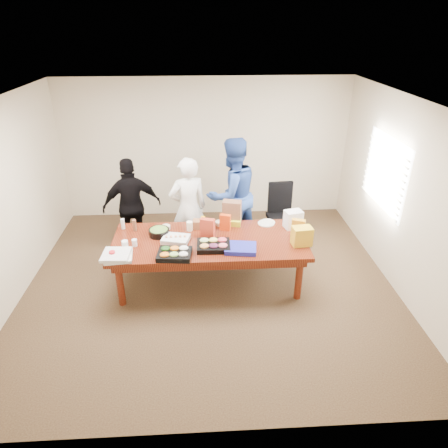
{
  "coord_description": "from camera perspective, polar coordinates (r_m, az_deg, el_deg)",
  "views": [
    {
      "loc": [
        -0.07,
        -5.05,
        3.6
      ],
      "look_at": [
        0.22,
        0.1,
        0.95
      ],
      "focal_mm": 32.05,
      "sensor_mm": 36.0,
      "label": 1
    }
  ],
  "objects": [
    {
      "name": "ceiling",
      "position": [
        5.13,
        -2.51,
        17.17
      ],
      "size": [
        5.5,
        5.0,
        0.02
      ],
      "primitive_type": "cube",
      "color": "white",
      "rests_on": "wall_back"
    },
    {
      "name": "plate_b",
      "position": [
        6.31,
        6.25,
        0.26
      ],
      "size": [
        0.27,
        0.27,
        0.01
      ],
      "primitive_type": "cylinder",
      "rotation": [
        0.0,
        0.0,
        0.18
      ],
      "color": "white",
      "rests_on": "conference_table"
    },
    {
      "name": "mayo_jar",
      "position": [
        6.04,
        -4.92,
        -0.29
      ],
      "size": [
        0.1,
        0.1,
        0.14
      ],
      "primitive_type": "cylinder",
      "rotation": [
        0.0,
        0.0,
        -0.16
      ],
      "color": "white",
      "rests_on": "conference_table"
    },
    {
      "name": "chip_bag_blue",
      "position": [
        5.53,
        2.39,
        -3.47
      ],
      "size": [
        0.47,
        0.38,
        0.06
      ],
      "primitive_type": "cube",
      "rotation": [
        0.0,
        0.0,
        -0.14
      ],
      "color": "#1C2199",
      "rests_on": "conference_table"
    },
    {
      "name": "office_chair",
      "position": [
        7.1,
        8.16,
        1.14
      ],
      "size": [
        0.57,
        0.57,
        1.03
      ],
      "primitive_type": "cube",
      "rotation": [
        0.0,
        0.0,
        0.09
      ],
      "color": "black",
      "rests_on": "floor"
    },
    {
      "name": "ranch_bottle",
      "position": [
        6.25,
        -14.22,
        0.02
      ],
      "size": [
        0.07,
        0.07,
        0.16
      ],
      "primitive_type": "cylinder",
      "rotation": [
        0.0,
        0.0,
        0.28
      ],
      "color": "white",
      "rests_on": "conference_table"
    },
    {
      "name": "bread_loaf",
      "position": [
        6.1,
        -2.92,
        -0.02
      ],
      "size": [
        0.34,
        0.17,
        0.13
      ],
      "primitive_type": "cube",
      "rotation": [
        0.0,
        0.0,
        -0.08
      ],
      "color": "brown",
      "rests_on": "conference_table"
    },
    {
      "name": "plate_a",
      "position": [
        6.28,
        6.03,
        0.1
      ],
      "size": [
        0.26,
        0.26,
        0.01
      ],
      "primitive_type": "cylinder",
      "rotation": [
        0.0,
        0.0,
        -0.02
      ],
      "color": "silver",
      "rests_on": "conference_table"
    },
    {
      "name": "mustard_bottle",
      "position": [
        6.1,
        -2.99,
        0.28
      ],
      "size": [
        0.08,
        0.08,
        0.18
      ],
      "primitive_type": "cylinder",
      "rotation": [
        0.0,
        0.0,
        -0.22
      ],
      "color": "#F2B400",
      "rests_on": "conference_table"
    },
    {
      "name": "pizza_box_upper",
      "position": [
        5.51,
        -15.14,
        -4.25
      ],
      "size": [
        0.38,
        0.38,
        0.04
      ],
      "primitive_type": "cube",
      "rotation": [
        0.0,
        0.0,
        -0.05
      ],
      "color": "silver",
      "rests_on": "pizza_box_lower"
    },
    {
      "name": "person_left",
      "position": [
        6.85,
        -12.97,
        2.54
      ],
      "size": [
        1.03,
        0.63,
        1.64
      ],
      "primitive_type": "imported",
      "rotation": [
        0.0,
        0.0,
        3.4
      ],
      "color": "black",
      "rests_on": "floor"
    },
    {
      "name": "person_right",
      "position": [
        6.72,
        1.17,
        4.19
      ],
      "size": [
        1.19,
        1.11,
        1.95
      ],
      "primitive_type": "imported",
      "rotation": [
        0.0,
        0.0,
        3.66
      ],
      "color": "#26448E",
      "rests_on": "floor"
    },
    {
      "name": "grocery_bag_white",
      "position": [
        6.17,
        9.84,
        0.67
      ],
      "size": [
        0.29,
        0.24,
        0.27
      ],
      "primitive_type": "cube",
      "rotation": [
        0.0,
        0.0,
        0.25
      ],
      "color": "white",
      "rests_on": "conference_table"
    },
    {
      "name": "fruit_tray",
      "position": [
        5.58,
        -1.51,
        -3.12
      ],
      "size": [
        0.47,
        0.37,
        0.07
      ],
      "primitive_type": "cube",
      "rotation": [
        0.0,
        0.0,
        -0.03
      ],
      "color": "black",
      "rests_on": "conference_table"
    },
    {
      "name": "floor",
      "position": [
        6.21,
        -2.0,
        -8.37
      ],
      "size": [
        5.5,
        5.0,
        0.02
      ],
      "primitive_type": "cube",
      "color": "#47301E",
      "rests_on": "ground"
    },
    {
      "name": "dip_bowl_b",
      "position": [
        6.15,
        -8.28,
        -0.45
      ],
      "size": [
        0.16,
        0.16,
        0.05
      ],
      "primitive_type": "cylinder",
      "rotation": [
        0.0,
        0.0,
        0.22
      ],
      "color": "beige",
      "rests_on": "conference_table"
    },
    {
      "name": "banana_bunch",
      "position": [
        6.2,
        1.16,
        0.26
      ],
      "size": [
        0.29,
        0.19,
        0.09
      ],
      "primitive_type": "cube",
      "rotation": [
        0.0,
        0.0,
        -0.15
      ],
      "color": "#C9D41F",
      "rests_on": "conference_table"
    },
    {
      "name": "pizza_box_lower",
      "position": [
        5.55,
        -14.8,
        -4.48
      ],
      "size": [
        0.39,
        0.39,
        0.04
      ],
      "primitive_type": "cube",
      "rotation": [
        0.0,
        0.0,
        0.1
      ],
      "color": "silver",
      "rests_on": "conference_table"
    },
    {
      "name": "salad_bowl",
      "position": [
        5.97,
        -9.25,
        -1.18
      ],
      "size": [
        0.36,
        0.36,
        0.1
      ],
      "primitive_type": "cylinder",
      "rotation": [
        0.0,
        0.0,
        -0.2
      ],
      "color": "black",
      "rests_on": "conference_table"
    },
    {
      "name": "chip_bag_orange",
      "position": [
        6.01,
        0.17,
        0.23
      ],
      "size": [
        0.18,
        0.12,
        0.25
      ],
      "primitive_type": "cube",
      "rotation": [
        0.0,
        0.0,
        -0.33
      ],
      "color": "red",
      "rests_on": "conference_table"
    },
    {
      "name": "sheet_cake",
      "position": [
        5.79,
        -6.88,
        -2.16
      ],
      "size": [
        0.43,
        0.36,
        0.07
      ],
      "primitive_type": "cube",
      "rotation": [
        0.0,
        0.0,
        -0.23
      ],
      "color": "silver",
      "rests_on": "conference_table"
    },
    {
      "name": "wall_left",
      "position": [
        6.14,
        -28.83,
        2.17
      ],
      "size": [
        0.04,
        5.0,
        2.7
      ],
      "primitive_type": "cube",
      "color": "beige",
      "rests_on": "floor"
    },
    {
      "name": "grocery_bag_yellow",
      "position": [
        5.72,
        11.04,
        -1.69
      ],
      "size": [
        0.29,
        0.22,
        0.27
      ],
      "primitive_type": "cube",
      "rotation": [
        0.0,
        0.0,
        0.12
      ],
      "color": "gold",
      "rests_on": "conference_table"
    },
    {
      "name": "person_center",
      "position": [
        6.53,
        -5.1,
        2.25
      ],
      "size": [
        0.72,
        0.58,
        1.71
      ],
      "primitive_type": "imported",
      "rotation": [
        0.0,
        0.0,
        3.44
      ],
      "color": "white",
      "rests_on": "floor"
    },
    {
      "name": "window_blinds",
      "position": [
        6.63,
        21.63,
        6.78
      ],
      "size": [
        0.04,
        1.36,
        1.0
      ],
      "primitive_type": "cube",
      "color": "beige",
      "rests_on": "wall_right"
    },
    {
      "name": "wall_back",
      "position": [
        7.88,
        -2.64,
        10.58
      ],
      "size": [
        5.5,
        0.04,
        2.7
      ],
      "primitive_type": "cube",
      "color": "beige",
      "rests_on": "floor"
    },
    {
      "name": "conference_table",
      "position": [
        5.99,
        -2.06,
        -5.38
      ],
      "size": [
        2.8,
        1.2,
        0.75
      ],
      "primitive_type": "cube",
      "color": "#4C1C0F",
      "rests_on": "floor"
    },
    {
      "name": "kraft_bag",
      "position": [
        6.19,
        1.14,
        1.69
      ],
      "size": [
        0.31,
        0.22,
        0.37
      ],
      "primitive_type": "cube",
      "rotation": [
        0.0,
        0.0,
        -0.22
      ],
      "color": "brown",
      "rests_on": "conference_table"
    },
    {
      "name": "veggie_tray",
      "position": [
        5.43,
        -7.08,
        -4.3
      ],
      "size": [
        0.48,
        0.39,
        0.07
      ],
      "primitive_type": "cube",
      "rotation": [
        0.0,
        0.0,
        -0.09
      ],
      "color": "black",
      "rests_on": "conference_table"
    },
    {
      "name": "clear_cup_b",
      "position": [
        5.76,
        -12.64,
        -2.62
      ],
      "size": [
        0.09,
        0.09,
        0.1
      ],
      "primitive_type": "cylinder",
      "rotation": [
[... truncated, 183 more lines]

